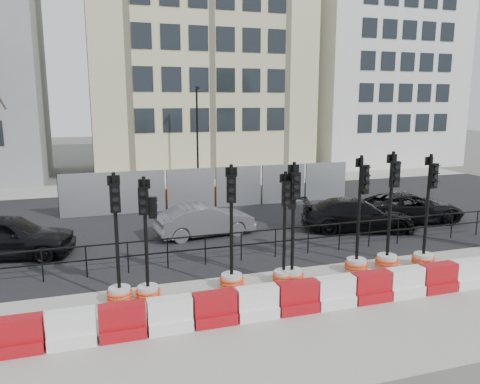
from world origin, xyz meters
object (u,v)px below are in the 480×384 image
object	(u,v)px
traffic_signal_d	(284,258)
traffic_signal_h	(425,244)
traffic_signal_a	(119,277)
car_a	(7,236)
car_c	(357,215)

from	to	relation	value
traffic_signal_d	traffic_signal_h	size ratio (longest dim) A/B	0.91
traffic_signal_a	traffic_signal_d	size ratio (longest dim) A/B	1.05
traffic_signal_h	traffic_signal_d	bearing A→B (deg)	169.48
car_a	car_c	distance (m)	12.92
traffic_signal_a	traffic_signal_h	distance (m)	9.30
car_c	car_a	bearing A→B (deg)	105.11
car_c	traffic_signal_d	bearing A→B (deg)	148.49
traffic_signal_d	car_a	distance (m)	9.30
traffic_signal_h	car_c	distance (m)	4.35
traffic_signal_h	car_c	bearing A→B (deg)	76.33
traffic_signal_d	traffic_signal_h	bearing A→B (deg)	8.13
traffic_signal_a	traffic_signal_d	bearing A→B (deg)	-3.35
traffic_signal_a	traffic_signal_h	bearing A→B (deg)	-2.76
traffic_signal_d	car_c	distance (m)	6.61
traffic_signal_d	car_c	size ratio (longest dim) A/B	0.67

